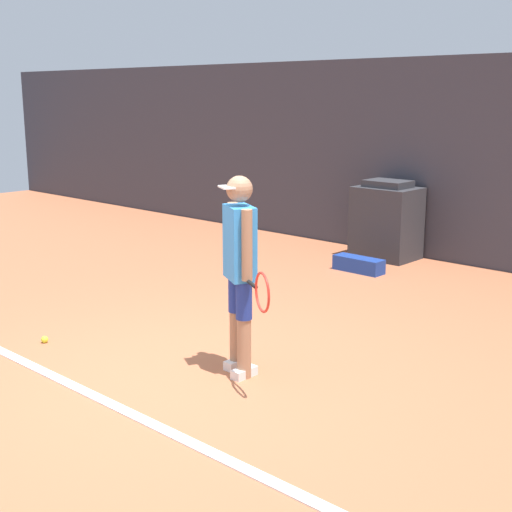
{
  "coord_description": "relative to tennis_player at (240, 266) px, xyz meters",
  "views": [
    {
      "loc": [
        4.35,
        -3.68,
        2.36
      ],
      "look_at": [
        0.3,
        0.69,
        1.01
      ],
      "focal_mm": 50.0,
      "sensor_mm": 36.0,
      "label": 1
    }
  ],
  "objects": [
    {
      "name": "covered_chair",
      "position": [
        -1.54,
        4.66,
        -0.41
      ],
      "size": [
        0.89,
        0.66,
        1.15
      ],
      "color": "#333338",
      "rests_on": "ground_plane"
    },
    {
      "name": "tennis_ball",
      "position": [
        -1.93,
        -0.75,
        -0.92
      ],
      "size": [
        0.07,
        0.07,
        0.07
      ],
      "color": "#D1E533",
      "rests_on": "ground_plane"
    },
    {
      "name": "back_wall",
      "position": [
        -0.31,
        5.09,
        0.49
      ],
      "size": [
        24.0,
        0.1,
        2.89
      ],
      "color": "#383842",
      "rests_on": "ground_plane"
    },
    {
      "name": "equipment_bag",
      "position": [
        -1.34,
        3.69,
        -0.86
      ],
      "size": [
        0.71,
        0.25,
        0.2
      ],
      "color": "#1E3D99",
      "rests_on": "ground_plane"
    },
    {
      "name": "ground_plane",
      "position": [
        -0.31,
        -0.48,
        -0.96
      ],
      "size": [
        24.0,
        24.0,
        0.0
      ],
      "primitive_type": "plane",
      "color": "#B76642"
    },
    {
      "name": "tennis_player",
      "position": [
        0.0,
        0.0,
        0.0
      ],
      "size": [
        0.87,
        0.53,
        1.71
      ],
      "rotation": [
        0.0,
        0.0,
        -0.5
      ],
      "color": "#A37556",
      "rests_on": "ground_plane"
    },
    {
      "name": "court_baseline",
      "position": [
        -0.31,
        -1.16,
        -0.95
      ],
      "size": [
        21.6,
        0.1,
        0.01
      ],
      "color": "white",
      "rests_on": "ground_plane"
    }
  ]
}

